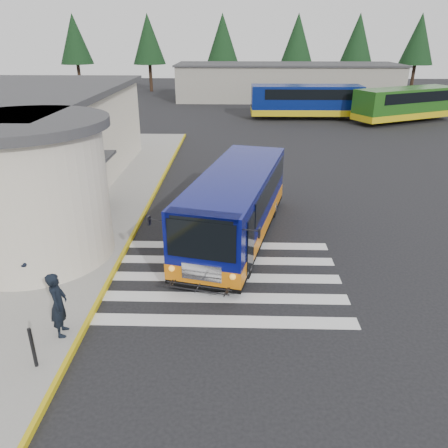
{
  "coord_description": "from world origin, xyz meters",
  "views": [
    {
      "loc": [
        0.03,
        -13.34,
        7.42
      ],
      "look_at": [
        -0.34,
        -0.5,
        1.81
      ],
      "focal_mm": 35.0,
      "sensor_mm": 36.0,
      "label": 1
    }
  ],
  "objects_px": {
    "pedestrian_b": "(26,262)",
    "far_bus_b": "(405,103)",
    "transit_bus": "(236,208)",
    "far_bus_a": "(306,100)",
    "pedestrian_a": "(58,304)",
    "bollard": "(33,348)"
  },
  "relations": [
    {
      "from": "pedestrian_a",
      "to": "bollard",
      "type": "bearing_deg",
      "value": 161.67
    },
    {
      "from": "pedestrian_a",
      "to": "far_bus_a",
      "type": "height_order",
      "value": "far_bus_a"
    },
    {
      "from": "transit_bus",
      "to": "far_bus_b",
      "type": "bearing_deg",
      "value": 72.27
    },
    {
      "from": "transit_bus",
      "to": "pedestrian_b",
      "type": "distance_m",
      "value": 7.58
    },
    {
      "from": "far_bus_b",
      "to": "bollard",
      "type": "bearing_deg",
      "value": 121.89
    },
    {
      "from": "far_bus_b",
      "to": "transit_bus",
      "type": "bearing_deg",
      "value": 122.06
    },
    {
      "from": "transit_bus",
      "to": "far_bus_a",
      "type": "height_order",
      "value": "far_bus_a"
    },
    {
      "from": "transit_bus",
      "to": "pedestrian_a",
      "type": "height_order",
      "value": "transit_bus"
    },
    {
      "from": "far_bus_a",
      "to": "far_bus_b",
      "type": "bearing_deg",
      "value": -99.7
    },
    {
      "from": "pedestrian_b",
      "to": "far_bus_a",
      "type": "bearing_deg",
      "value": 144.93
    },
    {
      "from": "pedestrian_a",
      "to": "pedestrian_b",
      "type": "distance_m",
      "value": 3.01
    },
    {
      "from": "pedestrian_b",
      "to": "far_bus_a",
      "type": "distance_m",
      "value": 33.32
    },
    {
      "from": "far_bus_a",
      "to": "far_bus_b",
      "type": "xyz_separation_m",
      "value": [
        8.77,
        -1.41,
        -0.03
      ]
    },
    {
      "from": "pedestrian_b",
      "to": "far_bus_b",
      "type": "height_order",
      "value": "far_bus_b"
    },
    {
      "from": "pedestrian_b",
      "to": "far_bus_b",
      "type": "bearing_deg",
      "value": 131.22
    },
    {
      "from": "pedestrian_b",
      "to": "far_bus_a",
      "type": "relative_size",
      "value": 0.16
    },
    {
      "from": "pedestrian_b",
      "to": "far_bus_a",
      "type": "xyz_separation_m",
      "value": [
        12.89,
        30.72,
        0.73
      ]
    },
    {
      "from": "pedestrian_b",
      "to": "transit_bus",
      "type": "bearing_deg",
      "value": 109.69
    },
    {
      "from": "pedestrian_a",
      "to": "far_bus_a",
      "type": "bearing_deg",
      "value": -28.24
    },
    {
      "from": "pedestrian_a",
      "to": "far_bus_b",
      "type": "distance_m",
      "value": 37.31
    },
    {
      "from": "transit_bus",
      "to": "pedestrian_b",
      "type": "bearing_deg",
      "value": -134.66
    },
    {
      "from": "pedestrian_b",
      "to": "pedestrian_a",
      "type": "bearing_deg",
      "value": 26.78
    }
  ]
}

